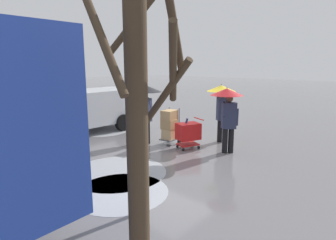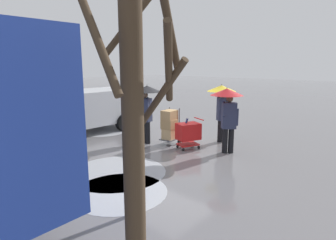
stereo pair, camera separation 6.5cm
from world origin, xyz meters
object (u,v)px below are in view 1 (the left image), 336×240
at_px(shopping_cart_vendor, 188,132).
at_px(bare_tree_near, 140,150).
at_px(cargo_van_parked_right, 70,106).
at_px(hand_dolly_boxes, 169,125).
at_px(pedestrian_white_side, 222,100).
at_px(street_lamp, 135,93).
at_px(pedestrian_pink_side, 146,100).
at_px(pedestrian_black_side, 228,105).

distance_m(shopping_cart_vendor, bare_tree_near, 6.72).
xyz_separation_m(cargo_van_parked_right, hand_dolly_boxes, (-3.96, -1.53, -0.45)).
bearing_deg(pedestrian_white_side, cargo_van_parked_right, 31.10).
distance_m(cargo_van_parked_right, bare_tree_near, 9.17).
bearing_deg(shopping_cart_vendor, hand_dolly_boxes, 7.38).
xyz_separation_m(cargo_van_parked_right, pedestrian_white_side, (-5.14, -3.10, 0.41)).
relative_size(bare_tree_near, street_lamp, 1.03).
bearing_deg(pedestrian_pink_side, hand_dolly_boxes, -151.18).
relative_size(pedestrian_white_side, bare_tree_near, 0.54).
distance_m(shopping_cart_vendor, street_lamp, 4.89).
bearing_deg(hand_dolly_boxes, pedestrian_black_side, -165.36).
bearing_deg(cargo_van_parked_right, shopping_cart_vendor, -160.94).
relative_size(pedestrian_pink_side, bare_tree_near, 0.54).
xyz_separation_m(cargo_van_parked_right, pedestrian_pink_side, (-3.22, -1.12, 0.41)).
bearing_deg(pedestrian_black_side, hand_dolly_boxes, 14.64).
xyz_separation_m(hand_dolly_boxes, pedestrian_white_side, (-1.18, -1.57, 0.85)).
bearing_deg(bare_tree_near, pedestrian_black_side, -69.04).
distance_m(pedestrian_pink_side, street_lamp, 5.04).
xyz_separation_m(shopping_cart_vendor, pedestrian_pink_side, (1.51, 0.51, 1.02)).
relative_size(shopping_cart_vendor, pedestrian_pink_side, 0.49).
relative_size(cargo_van_parked_right, shopping_cart_vendor, 5.15).
xyz_separation_m(pedestrian_pink_side, pedestrian_black_side, (-2.75, -0.93, 0.00)).
xyz_separation_m(cargo_van_parked_right, pedestrian_black_side, (-5.97, -2.06, 0.41)).
distance_m(cargo_van_parked_right, hand_dolly_boxes, 4.27).
bearing_deg(hand_dolly_boxes, cargo_van_parked_right, 21.16).
bearing_deg(street_lamp, hand_dolly_boxes, -56.49).
height_order(hand_dolly_boxes, street_lamp, street_lamp).
relative_size(shopping_cart_vendor, pedestrian_white_side, 0.49).
height_order(pedestrian_pink_side, pedestrian_white_side, same).
distance_m(pedestrian_pink_side, pedestrian_white_side, 2.76).
height_order(shopping_cart_vendor, pedestrian_white_side, pedestrian_white_side).
height_order(hand_dolly_boxes, pedestrian_black_side, pedestrian_black_side).
xyz_separation_m(cargo_van_parked_right, street_lamp, (-6.63, 2.50, 1.19)).
bearing_deg(shopping_cart_vendor, pedestrian_black_side, -161.09).
bearing_deg(shopping_cart_vendor, cargo_van_parked_right, 19.06).
bearing_deg(bare_tree_near, street_lamp, -41.20).
relative_size(cargo_van_parked_right, street_lamp, 1.39).
height_order(pedestrian_black_side, bare_tree_near, bare_tree_near).
height_order(cargo_van_parked_right, shopping_cart_vendor, cargo_van_parked_right).
relative_size(cargo_van_parked_right, bare_tree_near, 1.35).
relative_size(pedestrian_pink_side, pedestrian_white_side, 1.00).
bearing_deg(pedestrian_pink_side, street_lamp, 133.32).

